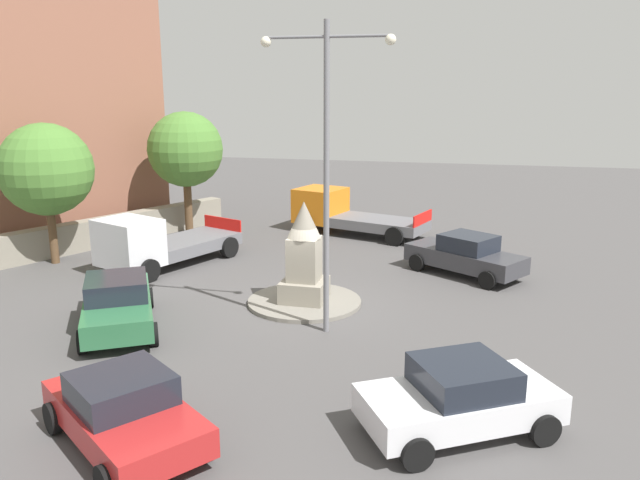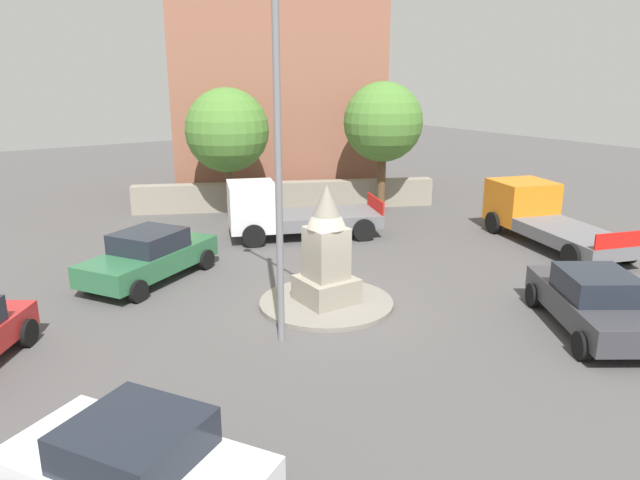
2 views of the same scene
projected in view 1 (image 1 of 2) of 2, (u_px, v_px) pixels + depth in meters
The scene contains 14 objects.
ground_plane at pixel (304, 303), 20.03m from camera, with size 80.00×80.00×0.00m, color #4F4C4C.
traffic_island at pixel (304, 302), 20.01m from camera, with size 3.64×3.64×0.13m, color gray.
monument at pixel (304, 257), 19.66m from camera, with size 1.39×1.39×3.20m.
streetlamp at pixel (327, 152), 16.57m from camera, with size 3.54×0.28×8.42m.
car_white_parked_left at pixel (460, 397), 12.39m from camera, with size 4.27×3.58×1.49m.
car_red_approaching at pixel (124, 410), 11.94m from camera, with size 4.26×3.81×1.46m.
car_dark_grey_passing at pixel (465, 255), 22.90m from camera, with size 4.56×3.79×1.54m.
car_green_near_island at pixel (118, 303), 17.80m from camera, with size 3.84×4.77×1.53m.
truck_orange_waiting at pixel (343, 212), 29.61m from camera, with size 6.68×3.91×2.03m.
truck_white_far_side at pixel (156, 244), 23.64m from camera, with size 4.14×6.08×2.12m.
stone_boundary_wall at pixel (98, 233), 27.05m from camera, with size 13.67×0.70×1.24m, color gray.
corner_building at pixel (31, 107), 28.68m from camera, with size 10.12×6.39×11.71m, color #935B47.
tree_near_wall at pixel (46, 170), 23.80m from camera, with size 3.53×3.53×5.47m.
tree_mid_cluster at pixel (185, 150), 28.83m from camera, with size 3.46×3.46×5.70m.
Camera 1 is at (5.00, -18.31, 6.73)m, focal length 35.07 mm.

